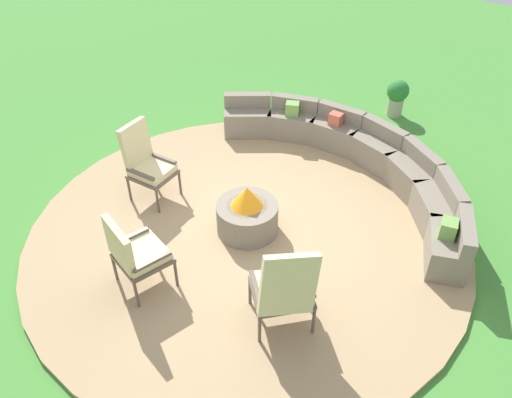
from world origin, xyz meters
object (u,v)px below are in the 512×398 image
Objects in this scene: lounge_chair_front_right at (134,252)px; potted_plant_0 at (397,96)px; curved_stone_bench at (357,159)px; lounge_chair_front_left at (146,162)px; lounge_chair_back_left at (284,288)px; fire_pit at (247,214)px.

lounge_chair_front_right is 5.74m from potted_plant_0.
lounge_chair_front_left reaches higher than curved_stone_bench.
lounge_chair_back_left reaches higher than curved_stone_bench.
lounge_chair_back_left is at bearing -40.52° from fire_pit.
lounge_chair_front_right is at bearing -106.79° from fire_pit.
fire_pit is 1.18× the size of potted_plant_0.
curved_stone_bench is 3.90× the size of lounge_chair_back_left.
lounge_chair_back_left reaches higher than lounge_chair_front_right.
lounge_chair_back_left reaches higher than potted_plant_0.
potted_plant_0 is at bearing 98.55° from lounge_chair_front_right.
lounge_chair_front_left reaches higher than fire_pit.
fire_pit is at bearing -106.81° from curved_stone_bench.
fire_pit is 1.63m from lounge_chair_back_left.
lounge_chair_front_left is 1.75m from lounge_chair_front_right.
lounge_chair_front_right is at bearing -106.80° from curved_stone_bench.
fire_pit is 0.18× the size of curved_stone_bench.
lounge_chair_back_left is 1.71× the size of potted_plant_0.
curved_stone_bench is 6.68× the size of potted_plant_0.
curved_stone_bench is at bearing 89.57° from lounge_chair_front_right.
lounge_chair_front_left is 1.65× the size of potted_plant_0.
potted_plant_0 is (1.91, 4.35, -0.24)m from lounge_chair_front_left.
lounge_chair_front_left is 2.93m from lounge_chair_back_left.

